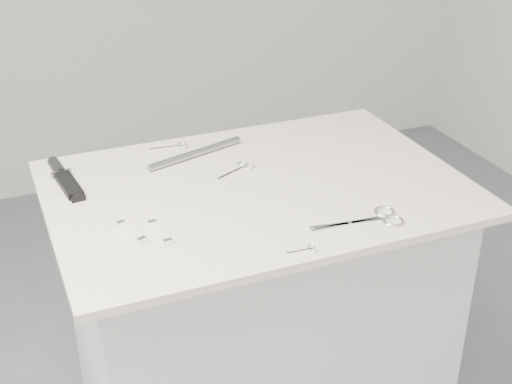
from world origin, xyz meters
name	(u,v)px	position (x,y,z in m)	size (l,w,h in m)	color
plinth	(257,338)	(0.00, 0.00, 0.45)	(0.90, 0.60, 0.90)	silver
display_board	(257,189)	(0.00, 0.00, 0.91)	(1.00, 0.70, 0.02)	beige
large_shears	(375,219)	(0.18, -0.25, 0.92)	(0.21, 0.09, 0.01)	silver
embroidery_scissors_a	(240,168)	(-0.01, 0.10, 0.92)	(0.12, 0.08, 0.00)	silver
embroidery_scissors_b	(175,146)	(-0.12, 0.30, 0.92)	(0.10, 0.04, 0.00)	silver
tiny_scissors	(306,250)	(-0.02, -0.31, 0.92)	(0.07, 0.03, 0.00)	silver
sheathed_knife	(63,177)	(-0.43, 0.21, 0.93)	(0.06, 0.22, 0.03)	black
pocket_knife_a	(160,232)	(-0.28, -0.13, 0.93)	(0.03, 0.10, 0.01)	silver
pocket_knife_b	(131,231)	(-0.34, -0.11, 0.93)	(0.05, 0.10, 0.01)	silver
metal_rail	(195,153)	(-0.09, 0.21, 0.93)	(0.02, 0.02, 0.29)	gray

